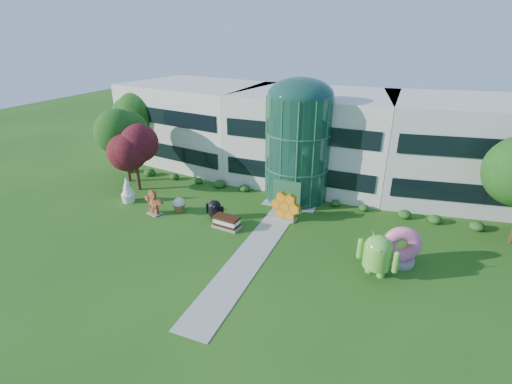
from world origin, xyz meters
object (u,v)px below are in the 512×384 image
at_px(donut, 401,244).
at_px(gingerbread, 153,202).
at_px(android_green, 378,252).
at_px(android_black, 215,208).

distance_m(donut, gingerbread, 20.70).
bearing_deg(gingerbread, android_green, 10.29).
xyz_separation_m(android_green, gingerbread, (-19.31, 1.72, -0.52)).
relative_size(android_green, gingerbread, 1.33).
bearing_deg(donut, android_black, 159.59).
bearing_deg(donut, gingerbread, 163.90).
distance_m(android_black, gingerbread, 5.62).
height_order(donut, gingerbread, donut).
height_order(android_black, gingerbread, gingerbread).
bearing_deg(gingerbread, android_black, 28.38).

